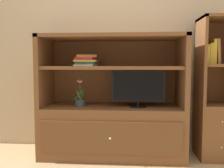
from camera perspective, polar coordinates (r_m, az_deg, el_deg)
name	(u,v)px	position (r m, az deg, el deg)	size (l,w,h in m)	color
painted_rear_wall	(114,34)	(3.07, 0.53, 11.67)	(6.00, 0.10, 2.80)	tan
media_console	(112,117)	(2.77, 0.08, -7.66)	(1.57, 0.60, 1.33)	brown
tv_monitor	(138,88)	(2.65, 6.13, -0.87)	(0.58, 0.18, 0.39)	black
potted_plant	(80,101)	(2.75, -7.49, -3.97)	(0.12, 0.11, 0.31)	#384C56
magazine_stack	(87,61)	(2.73, -5.92, 5.44)	(0.25, 0.34, 0.12)	silver
bookshelf_tall	(215,110)	(2.90, 23.02, -5.55)	(0.38, 0.40, 1.52)	brown
upright_book_row	(211,53)	(2.84, 22.23, 6.74)	(0.15, 0.17, 0.27)	gold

